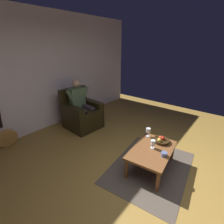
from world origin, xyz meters
The scene contains 11 objects.
ground_plane centered at (0.00, 0.00, 0.00)m, with size 7.52×7.52×0.00m, color olive.
wall_back centered at (0.00, -3.16, 1.38)m, with size 6.55×0.06×2.76m, color white.
rug centered at (-0.37, -0.32, 0.00)m, with size 1.64×1.21×0.01m, color #4E4339.
armchair centered at (-0.65, -2.43, 0.34)m, with size 0.81×0.85×0.99m.
person_seated centered at (-0.65, -2.43, 0.67)m, with size 0.66×0.62×1.24m.
coffee_table centered at (-0.37, -0.32, 0.33)m, with size 1.01×0.72×0.38m.
guitar centered at (0.94, -2.96, 0.23)m, with size 0.40×0.32×0.98m.
wine_glass_near centered at (-0.41, -0.33, 0.48)m, with size 0.08×0.08×0.15m.
wine_glass_far centered at (-0.70, -0.57, 0.51)m, with size 0.09×0.09×0.17m.
fruit_bowl centered at (-0.67, -0.29, 0.42)m, with size 0.28×0.28×0.11m.
candle_jar centered at (-0.32, -0.09, 0.42)m, with size 0.10×0.10×0.07m, color slate.
Camera 1 is at (1.84, 0.62, 2.01)m, focal length 26.34 mm.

